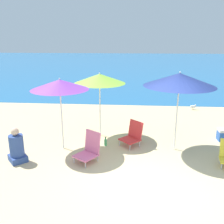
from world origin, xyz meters
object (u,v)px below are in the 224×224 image
beach_umbrella_navy (179,80)px  beach_chair_pink (89,148)px  beach_umbrella_lime (100,79)px  beach_chair_red (133,134)px  beach_umbrella_purple (60,85)px  person_seated_near (17,148)px  water_bottle (106,142)px  seagull (193,107)px

beach_umbrella_navy → beach_chair_pink: 2.98m
beach_umbrella_lime → beach_chair_red: size_ratio=2.79×
beach_umbrella_lime → beach_umbrella_purple: 1.43m
beach_chair_pink → person_seated_near: (-1.84, -0.18, 0.03)m
beach_umbrella_navy → beach_chair_pink: size_ratio=2.88×
water_bottle → beach_umbrella_purple: bearing=-167.0°
beach_chair_pink → water_bottle: bearing=106.9°
person_seated_near → water_bottle: bearing=-14.0°
beach_chair_red → person_seated_near: person_seated_near is taller
water_bottle → beach_chair_pink: bearing=-108.4°
beach_umbrella_navy → beach_chair_red: (-1.20, 0.19, -1.67)m
beach_chair_red → seagull: bearing=101.1°
beach_umbrella_purple → beach_chair_red: bearing=10.9°
beach_umbrella_purple → beach_chair_pink: bearing=-37.7°
beach_umbrella_navy → beach_umbrella_purple: 3.19m
beach_umbrella_purple → beach_chair_pink: size_ratio=2.65×
beach_umbrella_purple → seagull: 6.65m
seagull → beach_umbrella_lime: bearing=-138.1°
beach_umbrella_lime → beach_chair_pink: size_ratio=2.66×
beach_umbrella_lime → beach_umbrella_purple: (-0.94, -1.08, -0.00)m
beach_umbrella_purple → beach_chair_pink: (0.88, -0.68, -1.53)m
beach_umbrella_lime → beach_umbrella_navy: 2.42m
beach_chair_red → water_bottle: size_ratio=2.74×
person_seated_near → water_bottle: 2.46m
beach_umbrella_navy → beach_umbrella_purple: (-3.19, -0.19, -0.14)m
beach_umbrella_purple → water_bottle: beach_umbrella_purple is taller
beach_umbrella_purple → water_bottle: (1.19, 0.28, -1.76)m
beach_chair_red → water_bottle: bearing=-127.7°
person_seated_near → seagull: bearing=1.5°
beach_chair_red → seagull: beach_chair_red is taller
person_seated_near → water_bottle: (2.16, 1.14, -0.26)m
beach_umbrella_lime → beach_umbrella_navy: (2.25, -0.88, 0.14)m
beach_umbrella_navy → beach_umbrella_purple: beach_umbrella_navy is taller
beach_umbrella_navy → beach_chair_red: size_ratio=3.02×
beach_chair_pink → seagull: (3.78, 5.10, -0.20)m
beach_umbrella_purple → water_bottle: size_ratio=7.61×
beach_umbrella_lime → seagull: size_ratio=7.63×
person_seated_near → water_bottle: size_ratio=3.41×
beach_chair_red → person_seated_near: bearing=-112.6°
water_bottle → beach_umbrella_navy: bearing=-2.4°
beach_umbrella_lime → water_bottle: 1.95m
water_bottle → beach_chair_red: bearing=7.7°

